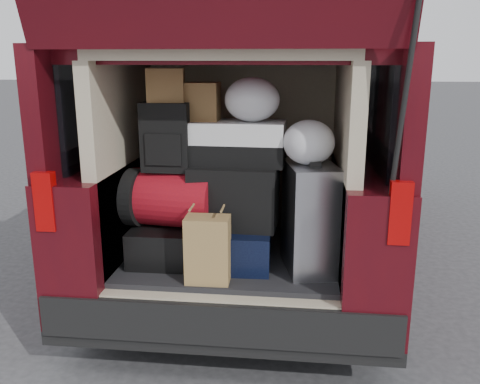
% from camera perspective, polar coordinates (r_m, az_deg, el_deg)
% --- Properties ---
extents(ground, '(80.00, 80.00, 0.00)m').
position_cam_1_polar(ground, '(3.17, -1.50, -17.92)').
color(ground, '#323234').
rests_on(ground, ground).
extents(minivan, '(1.90, 5.35, 2.77)m').
position_cam_1_polar(minivan, '(4.58, 1.63, 4.67)').
color(minivan, black).
rests_on(minivan, ground).
extents(load_floor, '(1.24, 1.05, 0.55)m').
position_cam_1_polar(load_floor, '(3.27, -0.86, -11.27)').
color(load_floor, black).
rests_on(load_floor, ground).
extents(black_hardshell, '(0.39, 0.53, 0.21)m').
position_cam_1_polar(black_hardshell, '(3.10, -8.06, -5.31)').
color(black_hardshell, black).
rests_on(black_hardshell, load_floor).
extents(navy_hardshell, '(0.42, 0.51, 0.22)m').
position_cam_1_polar(navy_hardshell, '(3.00, -0.50, -5.79)').
color(navy_hardshell, black).
rests_on(navy_hardshell, load_floor).
extents(silver_roller, '(0.33, 0.45, 0.60)m').
position_cam_1_polar(silver_roller, '(2.86, 7.86, -2.87)').
color(silver_roller, white).
rests_on(silver_roller, load_floor).
extents(kraft_bag, '(0.23, 0.15, 0.36)m').
position_cam_1_polar(kraft_bag, '(2.71, -3.64, -6.47)').
color(kraft_bag, olive).
rests_on(kraft_bag, load_floor).
extents(red_duffel, '(0.55, 0.40, 0.33)m').
position_cam_1_polar(red_duffel, '(2.97, -7.61, -0.70)').
color(red_duffel, '#9D0E16').
rests_on(red_duffel, black_hardshell).
extents(black_soft_case, '(0.51, 0.32, 0.35)m').
position_cam_1_polar(black_soft_case, '(2.91, -0.67, -0.47)').
color(black_soft_case, black).
rests_on(black_soft_case, navy_hardshell).
extents(backpack, '(0.27, 0.17, 0.39)m').
position_cam_1_polar(backpack, '(2.91, -8.23, 6.14)').
color(backpack, black).
rests_on(backpack, red_duffel).
extents(twotone_duffel, '(0.56, 0.30, 0.25)m').
position_cam_1_polar(twotone_duffel, '(2.91, -0.37, 5.57)').
color(twotone_duffel, white).
rests_on(twotone_duffel, black_soft_case).
extents(grocery_sack_lower, '(0.22, 0.19, 0.18)m').
position_cam_1_polar(grocery_sack_lower, '(2.90, -8.31, 11.79)').
color(grocery_sack_lower, brown).
rests_on(grocery_sack_lower, backpack).
extents(grocery_sack_upper, '(0.21, 0.18, 0.21)m').
position_cam_1_polar(grocery_sack_upper, '(2.93, -4.49, 10.10)').
color(grocery_sack_upper, brown).
rests_on(grocery_sack_upper, twotone_duffel).
extents(plastic_bag_center, '(0.33, 0.32, 0.24)m').
position_cam_1_polar(plastic_bag_center, '(2.84, 1.37, 10.33)').
color(plastic_bag_center, white).
rests_on(plastic_bag_center, twotone_duffel).
extents(plastic_bag_right, '(0.29, 0.27, 0.24)m').
position_cam_1_polar(plastic_bag_right, '(2.75, 7.74, 5.54)').
color(plastic_bag_right, white).
rests_on(plastic_bag_right, silver_roller).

